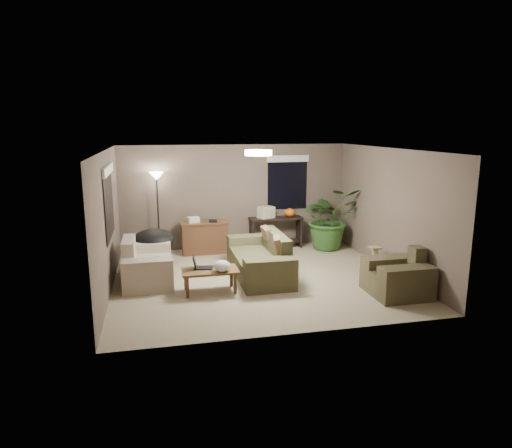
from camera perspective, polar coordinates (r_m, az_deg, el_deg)
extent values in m
plane|color=tan|center=(9.00, 0.28, -6.81)|extent=(5.50, 5.50, 0.00)
plane|color=white|center=(8.53, 0.29, 9.29)|extent=(5.50, 5.50, 0.00)
plane|color=#69584E|center=(11.10, -2.58, 3.44)|extent=(5.50, 0.00, 5.50)
plane|color=#69584E|center=(6.33, 5.31, -3.22)|extent=(5.50, 0.00, 5.50)
plane|color=#69584E|center=(8.52, -18.07, 0.20)|extent=(0.00, 5.00, 5.00)
plane|color=#69584E|center=(9.66, 16.41, 1.66)|extent=(0.00, 5.00, 5.00)
cube|color=#4A472C|center=(9.14, 0.36, -5.14)|extent=(0.95, 1.48, 0.42)
cube|color=#454229|center=(9.11, 2.60, -2.43)|extent=(0.22, 1.48, 0.43)
cube|color=#4B482D|center=(8.26, 1.79, -6.38)|extent=(0.95, 0.36, 0.60)
cube|color=#49462C|center=(9.98, -0.82, -3.12)|extent=(0.95, 0.36, 0.60)
cube|color=#8C7251|center=(8.67, 2.96, -3.08)|extent=(0.33, 0.49, 0.47)
cube|color=#8C7251|center=(9.51, 1.52, -1.70)|extent=(0.24, 0.46, 0.47)
cube|color=beige|center=(9.06, -13.29, -5.63)|extent=(0.90, 0.88, 0.42)
cube|color=beige|center=(8.95, -15.60, -3.13)|extent=(0.22, 0.88, 0.43)
cube|color=beige|center=(8.44, -13.35, -6.31)|extent=(0.90, 0.36, 0.60)
cube|color=beige|center=(9.62, -13.28, -4.02)|extent=(0.90, 0.36, 0.60)
cube|color=#4D462E|center=(8.49, 17.16, -7.04)|extent=(0.95, 0.28, 0.42)
cube|color=brown|center=(8.55, 19.47, -4.09)|extent=(0.22, 0.28, 0.43)
cube|color=#48422B|center=(8.21, 18.30, -7.13)|extent=(0.95, 0.36, 0.60)
cube|color=brown|center=(8.73, 16.16, -5.84)|extent=(0.95, 0.36, 0.60)
cube|color=brown|center=(8.21, -5.79, -5.82)|extent=(1.00, 0.55, 0.04)
cylinder|color=brown|center=(8.05, -8.58, -7.84)|extent=(0.06, 0.06, 0.38)
cylinder|color=brown|center=(8.14, -2.63, -7.48)|extent=(0.06, 0.06, 0.38)
cylinder|color=brown|center=(8.43, -8.78, -6.93)|extent=(0.06, 0.06, 0.38)
cylinder|color=brown|center=(8.52, -3.10, -6.60)|extent=(0.06, 0.06, 0.38)
cube|color=black|center=(8.28, -6.57, -5.46)|extent=(0.37, 0.30, 0.02)
cube|color=black|center=(8.24, -7.70, -4.73)|extent=(0.09, 0.24, 0.22)
ellipsoid|color=white|center=(8.05, -4.26, -5.25)|extent=(0.34, 0.32, 0.20)
cube|color=brown|center=(10.75, -6.44, -1.78)|extent=(1.05, 0.45, 0.71)
cube|color=brown|center=(10.67, -6.49, 0.18)|extent=(1.10, 0.50, 0.04)
cube|color=silver|center=(10.63, -7.84, 0.54)|extent=(0.29, 0.26, 0.12)
cube|color=black|center=(10.63, -5.39, 0.38)|extent=(0.21, 0.24, 0.04)
cube|color=black|center=(11.11, 2.51, 0.73)|extent=(1.30, 0.40, 0.04)
cube|color=black|center=(11.06, -0.52, -1.31)|extent=(0.05, 0.38, 0.71)
cube|color=black|center=(11.36, 5.42, -1.00)|extent=(0.05, 0.38, 0.71)
cube|color=black|center=(11.24, 2.48, -2.17)|extent=(1.25, 0.36, 0.03)
ellipsoid|color=orange|center=(11.18, 4.25, 1.43)|extent=(0.33, 0.33, 0.21)
cube|color=beige|center=(11.02, 1.26, 1.47)|extent=(0.44, 0.40, 0.27)
cylinder|color=black|center=(10.00, -12.56, -4.27)|extent=(0.60, 0.60, 0.30)
ellipsoid|color=black|center=(9.89, -12.67, -2.05)|extent=(0.97, 0.97, 0.50)
cylinder|color=black|center=(10.92, -11.91, -3.61)|extent=(0.28, 0.28, 0.02)
cylinder|color=black|center=(10.72, -12.12, 0.97)|extent=(0.04, 0.04, 1.78)
cone|color=white|center=(10.59, -12.34, 5.86)|extent=(0.32, 0.32, 0.18)
cylinder|color=white|center=(8.53, 0.29, 8.89)|extent=(0.50, 0.50, 0.10)
imported|color=#2D5923|center=(11.18, 9.14, -0.09)|extent=(1.36, 1.51, 1.18)
cube|color=tan|center=(9.80, 14.52, -5.52)|extent=(0.32, 0.32, 0.03)
cylinder|color=tan|center=(9.74, 14.59, -4.20)|extent=(0.12, 0.12, 0.44)
cube|color=tan|center=(9.68, 14.67, -2.87)|extent=(0.22, 0.22, 0.03)
cube|color=black|center=(8.76, -17.92, 2.52)|extent=(0.01, 1.50, 1.30)
cube|color=white|center=(8.68, -18.05, 6.44)|extent=(0.05, 1.56, 0.16)
cube|color=black|center=(11.34, 3.93, 5.13)|extent=(1.00, 0.01, 1.30)
cube|color=white|center=(11.26, 4.01, 8.15)|extent=(1.06, 0.05, 0.16)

